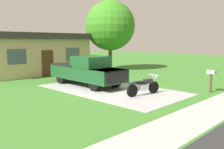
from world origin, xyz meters
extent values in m
plane|color=#3B752A|center=(0.00, 0.00, 0.00)|extent=(80.00, 80.00, 0.00)
cube|color=#A2A2A2|center=(0.00, 0.00, 0.00)|extent=(4.81, 8.66, 0.01)
cube|color=#AAAAA5|center=(0.00, -6.00, 0.00)|extent=(36.00, 1.80, 0.01)
cylinder|color=black|center=(0.93, -2.42, 0.33)|extent=(0.67, 0.23, 0.66)
cylinder|color=black|center=(-0.60, -2.15, 0.33)|extent=(0.67, 0.23, 0.66)
cube|color=silver|center=(0.14, -2.28, 0.42)|extent=(0.60, 0.35, 0.32)
cube|color=#28282D|center=(0.48, -2.34, 0.72)|extent=(0.56, 0.34, 0.24)
cube|color=black|center=(-0.16, -2.23, 0.70)|extent=(0.64, 0.38, 0.12)
cube|color=#28282D|center=(-0.60, -2.15, 0.70)|extent=(0.51, 0.28, 0.08)
cylinder|color=silver|center=(0.93, -2.42, 0.70)|extent=(0.34, 0.12, 0.77)
cylinder|color=silver|center=(0.93, -2.42, 1.02)|extent=(0.16, 0.70, 0.04)
sphere|color=silver|center=(1.04, -2.44, 0.88)|extent=(0.16, 0.16, 0.16)
cylinder|color=black|center=(0.71, 0.30, 0.42)|extent=(0.33, 0.85, 0.84)
cylinder|color=black|center=(-0.93, 0.35, 0.42)|extent=(0.33, 0.85, 0.84)
cylinder|color=black|center=(0.82, 3.80, 0.42)|extent=(0.33, 0.85, 0.84)
cylinder|color=black|center=(-0.82, 3.85, 0.42)|extent=(0.33, 0.85, 0.84)
cube|color=#194723|center=(-0.05, 2.13, 0.80)|extent=(2.17, 5.66, 0.80)
cube|color=#194723|center=(-0.11, 0.28, 1.10)|extent=(1.96, 1.96, 0.20)
cube|color=#194723|center=(-0.06, 1.73, 1.55)|extent=(1.86, 1.95, 0.70)
cube|color=#3F4C56|center=(-0.09, 0.93, 1.45)|extent=(1.70, 0.21, 0.60)
cube|color=black|center=(0.00, 3.68, 1.05)|extent=(1.97, 2.46, 0.50)
cube|color=black|center=(-0.14, -0.65, 0.80)|extent=(1.70, 0.15, 0.64)
cube|color=#4C3823|center=(3.30, -4.56, 0.55)|extent=(0.10, 0.10, 1.10)
cube|color=gray|center=(3.30, -4.56, 1.15)|extent=(0.26, 0.48, 0.22)
cylinder|color=brown|center=(6.98, 6.95, 1.31)|extent=(0.36, 0.36, 2.63)
sphere|color=#377F1F|center=(6.98, 6.95, 4.31)|extent=(4.80, 4.80, 4.80)
cube|color=tan|center=(0.35, 10.02, 1.50)|extent=(9.00, 5.00, 3.00)
cube|color=#383333|center=(0.35, 10.02, 3.25)|extent=(9.60, 5.60, 0.50)
cube|color=#4C2D19|center=(0.35, 7.49, 1.05)|extent=(1.00, 0.08, 2.10)
cube|color=#4C5966|center=(-2.17, 7.49, 1.70)|extent=(1.40, 0.06, 1.10)
cube|color=#4C5966|center=(2.87, 7.49, 1.70)|extent=(1.40, 0.06, 1.10)
camera|label=1|loc=(-10.09, -9.98, 2.86)|focal=39.25mm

